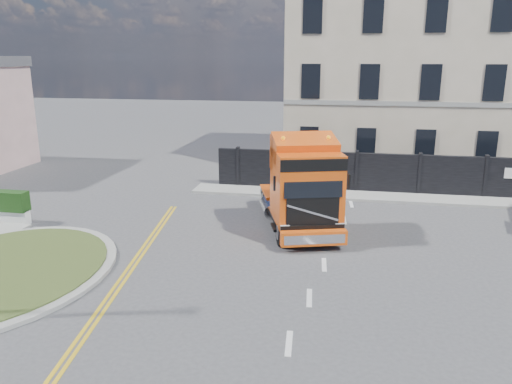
# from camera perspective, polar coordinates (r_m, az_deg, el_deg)

# --- Properties ---
(ground) EXTENTS (120.00, 120.00, 0.00)m
(ground) POSITION_cam_1_polar(r_m,az_deg,el_deg) (17.28, -2.03, -7.09)
(ground) COLOR #424244
(ground) RESTS_ON ground
(hoarding_fence) EXTENTS (18.80, 0.25, 2.00)m
(hoarding_fence) POSITION_cam_1_polar(r_m,az_deg,el_deg) (25.40, 17.13, 1.89)
(hoarding_fence) COLOR black
(hoarding_fence) RESTS_ON ground
(georgian_building) EXTENTS (12.30, 10.30, 12.80)m
(georgian_building) POSITION_cam_1_polar(r_m,az_deg,el_deg) (32.21, 15.37, 13.29)
(georgian_building) COLOR beige
(georgian_building) RESTS_ON ground
(pavement_far) EXTENTS (20.00, 1.60, 0.12)m
(pavement_far) POSITION_cam_1_polar(r_m,az_deg,el_deg) (24.70, 15.91, -0.64)
(pavement_far) COLOR gray
(pavement_far) RESTS_ON ground
(truck) EXTENTS (3.98, 6.58, 3.70)m
(truck) POSITION_cam_1_polar(r_m,az_deg,el_deg) (18.97, 5.35, 0.18)
(truck) COLOR black
(truck) RESTS_ON ground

